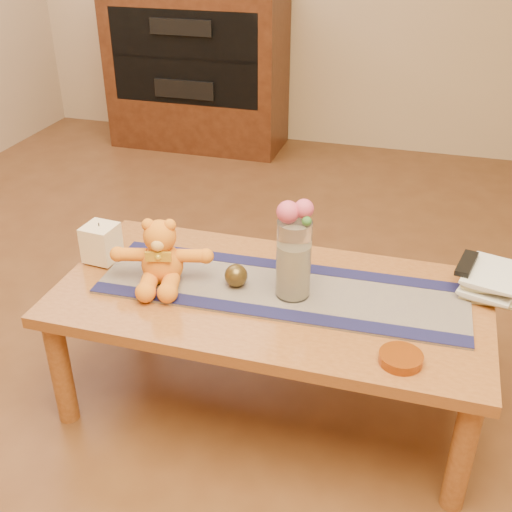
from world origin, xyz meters
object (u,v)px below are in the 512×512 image
(teddy_bear, at_px, (161,252))
(pillar_candle, at_px, (101,243))
(glass_vase, at_px, (294,259))
(tv_remote, at_px, (467,263))
(bronze_ball, at_px, (236,276))
(amber_dish, at_px, (401,358))
(book_bottom, at_px, (464,281))

(teddy_bear, relative_size, pillar_candle, 2.44)
(glass_vase, height_order, tv_remote, glass_vase)
(glass_vase, height_order, bronze_ball, glass_vase)
(bronze_ball, bearing_deg, amber_dish, -23.34)
(teddy_bear, bearing_deg, glass_vase, -9.31)
(tv_remote, distance_m, amber_dish, 0.50)
(glass_vase, distance_m, amber_dish, 0.45)
(pillar_candle, bearing_deg, bronze_ball, -4.15)
(pillar_candle, xyz_separation_m, book_bottom, (1.23, 0.20, -0.06))
(glass_vase, bearing_deg, amber_dish, -33.46)
(pillar_candle, xyz_separation_m, bronze_ball, (0.51, -0.04, -0.03))
(tv_remote, xyz_separation_m, amber_dish, (-0.16, -0.46, -0.07))
(teddy_bear, bearing_deg, amber_dish, -28.32)
(teddy_bear, bearing_deg, bronze_ball, -6.14)
(glass_vase, bearing_deg, tv_remote, 22.72)
(pillar_candle, distance_m, tv_remote, 1.24)
(pillar_candle, height_order, bronze_ball, pillar_candle)
(pillar_candle, distance_m, bronze_ball, 0.51)
(pillar_candle, bearing_deg, amber_dish, -14.58)
(bronze_ball, xyz_separation_m, tv_remote, (0.72, 0.22, 0.04))
(book_bottom, bearing_deg, glass_vase, -147.46)
(bronze_ball, height_order, tv_remote, tv_remote)
(bronze_ball, bearing_deg, tv_remote, 17.21)
(book_bottom, height_order, tv_remote, tv_remote)
(glass_vase, bearing_deg, pillar_candle, 177.10)
(glass_vase, relative_size, book_bottom, 1.17)
(pillar_candle, relative_size, glass_vase, 0.50)
(pillar_candle, height_order, glass_vase, glass_vase)
(teddy_bear, bearing_deg, pillar_candle, 151.22)
(teddy_bear, bearing_deg, tv_remote, 1.02)
(glass_vase, distance_m, tv_remote, 0.57)
(teddy_bear, height_order, glass_vase, glass_vase)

